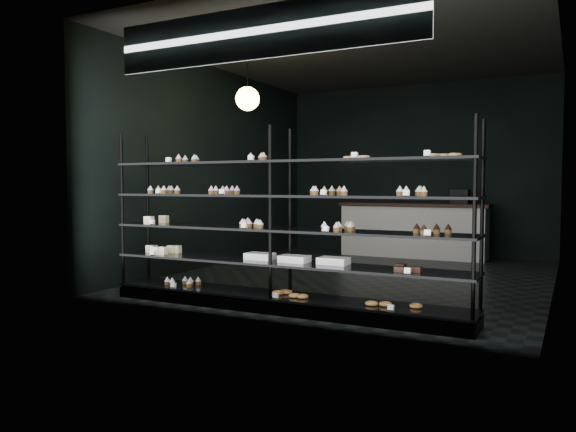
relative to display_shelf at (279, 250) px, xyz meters
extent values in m
cube|color=black|center=(0.03, 2.45, -0.62)|extent=(5.00, 6.00, 0.01)
cube|color=black|center=(0.03, 2.45, 2.57)|extent=(5.00, 6.00, 0.01)
cube|color=black|center=(0.03, 5.45, 0.97)|extent=(5.00, 0.01, 3.20)
cube|color=black|center=(0.03, -0.55, 0.97)|extent=(5.00, 0.01, 3.20)
cube|color=black|center=(-2.47, 2.45, 0.97)|extent=(0.01, 6.00, 3.20)
cube|color=black|center=(2.53, 2.45, 0.97)|extent=(0.01, 6.00, 3.20)
cube|color=black|center=(0.02, 0.00, -0.57)|extent=(4.00, 0.50, 0.12)
cylinder|color=black|center=(-1.95, -0.22, 0.36)|extent=(0.04, 0.04, 1.85)
cylinder|color=black|center=(-1.95, 0.22, 0.36)|extent=(0.04, 0.04, 1.85)
cylinder|color=black|center=(0.02, -0.22, 0.36)|extent=(0.04, 0.04, 1.85)
cylinder|color=black|center=(0.02, 0.22, 0.36)|extent=(0.04, 0.04, 1.85)
cylinder|color=black|center=(1.99, -0.22, 0.36)|extent=(0.04, 0.04, 1.85)
cylinder|color=black|center=(1.99, 0.22, 0.36)|extent=(0.04, 0.04, 1.85)
cube|color=black|center=(0.02, 0.00, -0.48)|extent=(4.00, 0.50, 0.03)
cube|color=black|center=(0.02, 0.00, -0.13)|extent=(4.00, 0.50, 0.02)
cube|color=black|center=(0.02, 0.00, 0.22)|extent=(4.00, 0.50, 0.02)
cube|color=black|center=(0.02, 0.00, 0.57)|extent=(4.00, 0.50, 0.02)
cube|color=black|center=(0.02, 0.00, 0.92)|extent=(4.00, 0.50, 0.02)
cube|color=white|center=(-1.25, -0.18, 0.96)|extent=(0.06, 0.04, 0.06)
cube|color=white|center=(-0.24, -0.18, 0.96)|extent=(0.06, 0.04, 0.06)
cube|color=white|center=(0.92, -0.18, 0.96)|extent=(0.05, 0.04, 0.06)
cube|color=white|center=(1.61, -0.18, 0.96)|extent=(0.06, 0.04, 0.06)
cube|color=white|center=(-1.42, -0.18, 0.61)|extent=(0.06, 0.04, 0.06)
cube|color=white|center=(-0.60, -0.18, 0.61)|extent=(0.05, 0.04, 0.06)
cube|color=white|center=(0.60, -0.18, 0.61)|extent=(0.05, 0.04, 0.06)
cube|color=white|center=(1.39, -0.18, 0.61)|extent=(0.06, 0.04, 0.06)
cube|color=white|center=(-1.50, -0.18, 0.26)|extent=(0.06, 0.04, 0.06)
cube|color=white|center=(-0.31, -0.18, 0.26)|extent=(0.06, 0.04, 0.06)
cube|color=white|center=(0.65, -0.18, 0.26)|extent=(0.05, 0.04, 0.06)
cube|color=white|center=(1.58, -0.18, 0.26)|extent=(0.06, 0.04, 0.06)
cube|color=white|center=(-1.52, -0.18, -0.09)|extent=(0.06, 0.04, 0.06)
cube|color=white|center=(1.39, -0.18, -0.09)|extent=(0.06, 0.04, 0.06)
cube|color=white|center=(-1.27, -0.18, -0.44)|extent=(0.06, 0.04, 0.06)
cube|color=white|center=(0.06, -0.18, -0.44)|extent=(0.05, 0.04, 0.06)
cube|color=white|center=(1.22, -0.18, -0.44)|extent=(0.06, 0.04, 0.06)
cube|color=#0C1F3E|center=(0.03, -0.47, 2.12)|extent=(3.20, 0.04, 0.45)
cube|color=white|center=(0.03, -0.49, 2.12)|extent=(3.30, 0.02, 0.50)
cylinder|color=black|center=(-1.15, 1.28, 2.26)|extent=(0.01, 0.01, 0.57)
sphere|color=#FFD759|center=(-1.15, 1.28, 1.82)|extent=(0.31, 0.31, 0.31)
cube|color=beige|center=(0.14, 4.95, -0.17)|extent=(2.57, 0.60, 0.92)
cube|color=black|center=(0.14, 4.95, 0.32)|extent=(2.67, 0.65, 0.06)
cube|color=black|center=(0.96, 4.95, 0.48)|extent=(0.30, 0.30, 0.25)
camera|label=1|loc=(2.74, -5.14, 0.69)|focal=35.00mm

